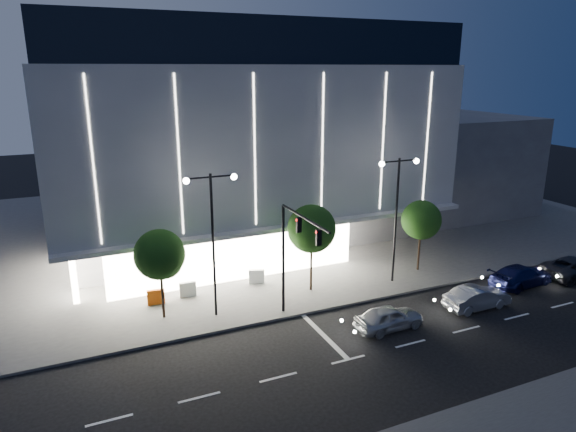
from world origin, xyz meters
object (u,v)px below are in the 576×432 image
(tree_left, at_px, (160,257))
(barrier_a, at_px, (156,297))
(car_lead, at_px, (389,318))
(tree_mid, at_px, (312,231))
(street_lamp_east, at_px, (397,202))
(car_fourth, at_px, (576,267))
(barrier_d, at_px, (257,276))
(street_lamp_west, at_px, (212,225))
(tree_right, at_px, (421,222))
(barrier_b, at_px, (188,289))
(car_third, at_px, (521,276))
(traffic_mast, at_px, (293,244))
(car_second, at_px, (477,298))

(tree_left, bearing_deg, barrier_a, 94.24)
(car_lead, distance_m, barrier_a, 14.70)
(tree_mid, bearing_deg, street_lamp_east, -9.69)
(tree_left, relative_size, car_fourth, 1.07)
(car_lead, bearing_deg, tree_mid, 13.67)
(barrier_a, bearing_deg, barrier_d, 9.41)
(street_lamp_west, distance_m, tree_right, 16.19)
(street_lamp_east, height_order, car_fourth, street_lamp_east)
(car_fourth, bearing_deg, barrier_a, 76.31)
(street_lamp_west, relative_size, car_lead, 2.13)
(street_lamp_west, height_order, tree_left, street_lamp_west)
(barrier_a, xyz_separation_m, barrier_b, (2.15, 0.36, 0.00))
(tree_left, bearing_deg, street_lamp_west, -18.94)
(street_lamp_west, bearing_deg, street_lamp_east, 0.00)
(tree_left, height_order, car_third, tree_left)
(barrier_d, bearing_deg, barrier_a, -158.01)
(traffic_mast, xyz_separation_m, car_lead, (4.84, -2.91, -4.31))
(barrier_b, bearing_deg, traffic_mast, -47.48)
(car_third, distance_m, barrier_d, 18.61)
(car_third, height_order, barrier_b, car_third)
(street_lamp_west, distance_m, car_third, 21.98)
(car_third, bearing_deg, tree_right, 38.58)
(tree_right, relative_size, barrier_a, 5.01)
(traffic_mast, bearing_deg, tree_mid, 50.58)
(tree_right, height_order, barrier_a, tree_right)
(barrier_a, height_order, barrier_b, same)
(street_lamp_west, xyz_separation_m, car_lead, (8.84, -5.57, -5.24))
(tree_left, relative_size, car_second, 1.29)
(street_lamp_east, height_order, barrier_d, street_lamp_east)
(tree_left, xyz_separation_m, barrier_b, (2.00, 2.31, -3.38))
(barrier_a, bearing_deg, car_second, -19.72)
(traffic_mast, bearing_deg, barrier_d, 90.17)
(tree_right, bearing_deg, barrier_d, 168.20)
(tree_right, distance_m, car_lead, 10.25)
(tree_mid, height_order, barrier_d, tree_mid)
(barrier_d, bearing_deg, car_fourth, -2.74)
(tree_left, xyz_separation_m, car_fourth, (28.89, -5.55, -3.29))
(tree_left, bearing_deg, car_second, -19.58)
(car_lead, height_order, car_third, car_third)
(traffic_mast, relative_size, barrier_b, 6.43)
(car_second, height_order, barrier_a, car_second)
(tree_right, xyz_separation_m, car_lead, (-7.18, -6.59, -3.16))
(traffic_mast, distance_m, car_fourth, 22.41)
(street_lamp_east, relative_size, barrier_a, 8.18)
(traffic_mast, xyz_separation_m, car_fourth, (21.92, -1.87, -4.28))
(car_lead, bearing_deg, traffic_mast, 57.28)
(traffic_mast, distance_m, car_second, 12.66)
(car_lead, xyz_separation_m, car_fourth, (17.07, 1.04, 0.02))
(street_lamp_west, distance_m, barrier_b, 6.34)
(car_second, bearing_deg, traffic_mast, 75.91)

